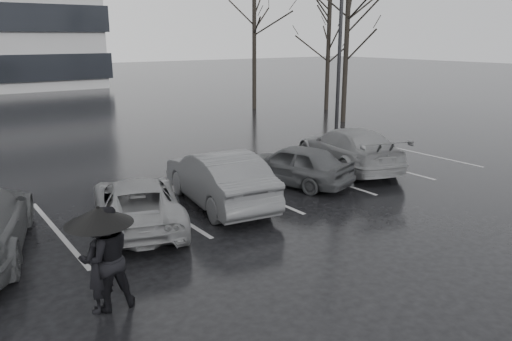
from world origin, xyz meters
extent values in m
plane|color=black|center=(0.00, 0.00, 0.00)|extent=(160.00, 160.00, 0.00)
imported|color=black|center=(2.14, 2.31, 0.64)|extent=(2.56, 4.04, 1.28)
imported|color=#313134|center=(-0.78, 2.03, 0.75)|extent=(2.20, 4.74, 1.50)
imported|color=#545457|center=(-3.27, 1.75, 0.60)|extent=(3.26, 4.74, 1.20)
imported|color=#545457|center=(4.94, 2.72, 0.72)|extent=(3.33, 5.35, 1.45)
imported|color=black|center=(-5.30, -1.58, 0.79)|extent=(0.69, 0.66, 1.59)
imported|color=black|center=(-5.17, -1.59, 0.91)|extent=(0.93, 0.75, 1.82)
cylinder|color=black|center=(-5.25, -1.65, 0.80)|extent=(0.02, 0.02, 1.61)
cone|color=black|center=(-5.25, -1.65, 1.71)|extent=(1.10, 1.10, 0.28)
sphere|color=black|center=(-5.25, -1.65, 1.85)|extent=(0.05, 0.05, 0.05)
cylinder|color=#9C9D9F|center=(8.20, 6.64, 0.10)|extent=(0.51, 0.51, 0.20)
cylinder|color=black|center=(8.20, 6.64, 4.55)|extent=(0.16, 0.16, 9.10)
cube|color=gray|center=(-5.00, 2.50, 0.00)|extent=(0.12, 5.00, 0.00)
cube|color=gray|center=(-2.20, 2.50, 0.00)|extent=(0.12, 5.00, 0.00)
cube|color=gray|center=(0.60, 2.50, 0.00)|extent=(0.12, 5.00, 0.00)
cube|color=gray|center=(3.40, 2.50, 0.00)|extent=(0.12, 5.00, 0.00)
cube|color=gray|center=(6.20, 2.50, 0.00)|extent=(0.12, 5.00, 0.00)
cube|color=gray|center=(9.00, 2.50, 0.00)|extent=(0.12, 5.00, 0.00)
cylinder|color=black|center=(12.00, 10.00, 4.00)|extent=(0.26, 0.26, 8.00)
cylinder|color=black|center=(14.50, 14.00, 3.50)|extent=(0.26, 0.26, 7.00)
cylinder|color=black|center=(11.00, 17.00, 4.25)|extent=(0.26, 0.26, 8.50)
camera|label=1|loc=(-7.57, -9.29, 4.49)|focal=35.00mm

